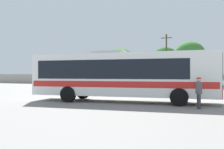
{
  "coord_description": "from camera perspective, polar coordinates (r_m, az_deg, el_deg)",
  "views": [
    {
      "loc": [
        6.12,
        -15.33,
        1.83
      ],
      "look_at": [
        -0.95,
        0.28,
        1.82
      ],
      "focal_mm": 39.55,
      "sensor_mm": 36.0,
      "label": 1
    }
  ],
  "objects": [
    {
      "name": "attendant_by_bus_door",
      "position": [
        13.8,
        19.44,
        -3.62
      ],
      "size": [
        0.44,
        0.44,
        1.66
      ],
      "color": "#38383D",
      "rests_on": "ground_plane"
    },
    {
      "name": "parked_car_third_white",
      "position": [
        34.75,
        21.49,
        -1.66
      ],
      "size": [
        4.53,
        2.22,
        1.52
      ],
      "color": "silver",
      "rests_on": "ground_plane"
    },
    {
      "name": "utility_pole_near",
      "position": [
        41.9,
        12.45,
        3.59
      ],
      "size": [
        1.8,
        0.25,
        8.49
      ],
      "color": "#4C3823",
      "rests_on": "ground_plane"
    },
    {
      "name": "roadside_tree_midright",
      "position": [
        43.53,
        17.56,
        4.63
      ],
      "size": [
        4.83,
        4.83,
        7.38
      ],
      "color": "brown",
      "rests_on": "ground_plane"
    },
    {
      "name": "roadside_tree_left",
      "position": [
        47.36,
        1.73,
        3.15
      ],
      "size": [
        5.83,
        5.83,
        6.88
      ],
      "color": "brown",
      "rests_on": "ground_plane"
    },
    {
      "name": "parked_car_leftmost_black",
      "position": [
        38.21,
        1.62,
        -1.58
      ],
      "size": [
        4.07,
        2.02,
        1.41
      ],
      "color": "black",
      "rests_on": "ground_plane"
    },
    {
      "name": "perimeter_wall",
      "position": [
        38.85,
        15.28,
        -1.28
      ],
      "size": [
        80.0,
        0.3,
        1.87
      ],
      "primitive_type": "cube",
      "color": "#9E998C",
      "rests_on": "ground_plane"
    },
    {
      "name": "roadside_tree_midleft",
      "position": [
        46.38,
        12.27,
        3.69
      ],
      "size": [
        4.76,
        4.76,
        6.82
      ],
      "color": "brown",
      "rests_on": "ground_plane"
    },
    {
      "name": "parked_car_second_white",
      "position": [
        35.62,
        11.44,
        -1.67
      ],
      "size": [
        4.15,
        2.15,
        1.45
      ],
      "color": "silver",
      "rests_on": "ground_plane"
    },
    {
      "name": "ground_plane",
      "position": [
        26.12,
        10.77,
        -3.98
      ],
      "size": [
        300.0,
        300.0,
        0.0
      ],
      "primitive_type": "plane",
      "color": "gray"
    },
    {
      "name": "coach_bus_white_red",
      "position": [
        16.38,
        1.77,
        0.06
      ],
      "size": [
        12.26,
        4.14,
        3.43
      ],
      "color": "white",
      "rests_on": "ground_plane"
    }
  ]
}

